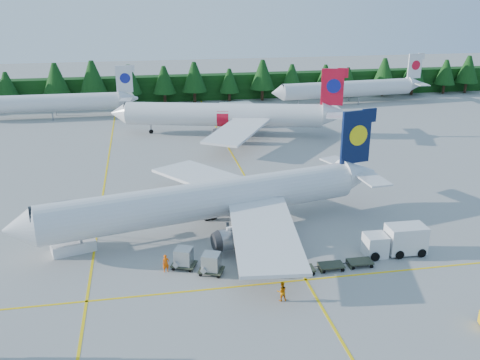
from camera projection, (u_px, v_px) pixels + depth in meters
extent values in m
plane|color=gray|center=(232.00, 256.00, 54.76)|extent=(320.00, 320.00, 0.00)
cube|color=yellow|center=(103.00, 195.00, 70.85)|extent=(0.25, 120.00, 0.01)
cube|color=yellow|center=(250.00, 185.00, 74.29)|extent=(0.25, 120.00, 0.01)
cube|color=yellow|center=(243.00, 286.00, 49.21)|extent=(80.00, 0.25, 0.01)
cube|color=black|center=(175.00, 88.00, 129.58)|extent=(220.00, 4.00, 6.00)
cylinder|color=silver|center=(205.00, 200.00, 58.98)|extent=(35.62, 11.58, 4.18)
cone|color=silver|center=(18.00, 229.00, 52.00)|extent=(3.74, 4.70, 4.18)
cube|color=#071235|center=(356.00, 137.00, 64.23)|extent=(3.96, 1.19, 6.48)
cube|color=silver|center=(205.00, 177.00, 68.04)|extent=(13.30, 16.70, 1.19)
cylinder|color=gray|center=(197.00, 198.00, 65.33)|extent=(3.94, 2.89, 2.19)
cube|color=silver|center=(265.00, 233.00, 52.62)|extent=(7.83, 16.23, 1.19)
cylinder|color=gray|center=(234.00, 238.00, 54.81)|extent=(3.94, 2.89, 2.19)
cylinder|color=gray|center=(82.00, 245.00, 55.05)|extent=(0.25, 0.25, 1.78)
cylinder|color=silver|center=(223.00, 115.00, 98.63)|extent=(36.07, 12.96, 4.25)
cone|color=silver|center=(119.00, 113.00, 99.80)|extent=(3.92, 4.85, 4.25)
cube|color=red|center=(332.00, 87.00, 95.66)|extent=(4.01, 1.35, 6.59)
cube|color=silver|center=(243.00, 108.00, 107.14)|extent=(7.43, 16.33, 1.21)
cylinder|color=gray|center=(232.00, 118.00, 105.07)|extent=(4.05, 3.05, 2.23)
cube|color=silver|center=(237.00, 131.00, 90.18)|extent=(13.88, 16.88, 1.21)
cylinder|color=gray|center=(226.00, 134.00, 93.50)|extent=(4.05, 3.05, 2.23)
cylinder|color=gray|center=(151.00, 129.00, 100.44)|extent=(0.25, 0.25, 1.81)
cylinder|color=silver|center=(44.00, 103.00, 111.28)|extent=(30.76, 3.70, 3.62)
cube|color=silver|center=(124.00, 79.00, 112.59)|extent=(3.44, 0.33, 5.61)
cylinder|color=silver|center=(347.00, 89.00, 125.92)|extent=(32.40, 6.59, 3.79)
cone|color=silver|center=(277.00, 93.00, 121.53)|extent=(2.97, 4.00, 3.79)
cube|color=silver|center=(415.00, 66.00, 128.74)|extent=(3.61, 0.64, 5.87)
cylinder|color=gray|center=(298.00, 103.00, 123.74)|extent=(0.23, 0.23, 1.51)
cube|color=silver|center=(73.00, 246.00, 55.61)|extent=(4.88, 3.46, 1.15)
cube|color=gray|center=(68.00, 222.00, 56.75)|extent=(2.79, 4.49, 3.12)
cube|color=gray|center=(63.00, 203.00, 58.03)|extent=(2.17, 1.74, 0.13)
cube|color=silver|center=(375.00, 245.00, 54.51)|extent=(2.22, 2.22, 2.29)
cube|color=black|center=(376.00, 240.00, 54.33)|extent=(1.89, 2.10, 0.98)
cube|color=silver|center=(406.00, 238.00, 54.85)|extent=(3.96, 2.47, 2.83)
cube|color=#2E3325|center=(302.00, 269.00, 51.35)|extent=(2.45, 1.55, 0.14)
cube|color=#2E3325|center=(331.00, 265.00, 52.02)|extent=(2.45, 1.55, 0.14)
cube|color=#2E3325|center=(360.00, 261.00, 52.69)|extent=(2.45, 1.55, 0.14)
cube|color=#2E3325|center=(184.00, 264.00, 52.27)|extent=(2.79, 2.51, 0.15)
cube|color=#A6A8AA|center=(184.00, 256.00, 51.97)|extent=(2.08, 2.06, 1.61)
cube|color=#2E3325|center=(211.00, 270.00, 51.22)|extent=(2.79, 2.51, 0.15)
cube|color=#A6A8AA|center=(211.00, 262.00, 50.92)|extent=(2.08, 2.06, 1.61)
imported|color=#E14F04|center=(166.00, 263.00, 51.39)|extent=(0.72, 0.54, 1.79)
imported|color=#D57004|center=(282.00, 291.00, 46.65)|extent=(0.90, 0.71, 1.82)
imported|color=#FF3E05|center=(247.00, 229.00, 58.72)|extent=(0.61, 0.80, 1.78)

